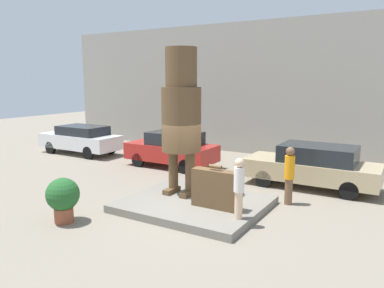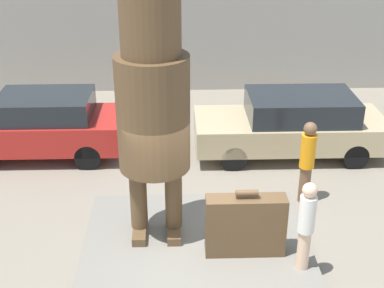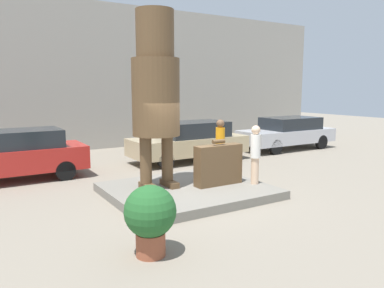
{
  "view_description": "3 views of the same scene",
  "coord_description": "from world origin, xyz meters",
  "px_view_note": "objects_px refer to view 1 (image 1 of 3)",
  "views": [
    {
      "loc": [
        5.57,
        -9.42,
        3.85
      ],
      "look_at": [
        0.05,
        -0.22,
        2.01
      ],
      "focal_mm": 35.0,
      "sensor_mm": 36.0,
      "label": 1
    },
    {
      "loc": [
        -0.35,
        -7.93,
        6.04
      ],
      "look_at": [
        -0.08,
        0.2,
        2.15
      ],
      "focal_mm": 50.0,
      "sensor_mm": 36.0,
      "label": 2
    },
    {
      "loc": [
        -5.05,
        -8.46,
        2.86
      ],
      "look_at": [
        0.11,
        -0.04,
        1.39
      ],
      "focal_mm": 35.0,
      "sensor_mm": 36.0,
      "label": 3
    }
  ],
  "objects_px": {
    "parked_car_red": "(172,149)",
    "worker_hivis": "(289,173)",
    "parked_car_tan": "(313,166)",
    "parked_car_white": "(81,139)",
    "tourist": "(239,186)",
    "giant_suitcase": "(215,189)",
    "planter_pot": "(63,197)",
    "statue_figure": "(181,110)"
  },
  "relations": [
    {
      "from": "parked_car_red",
      "to": "worker_hivis",
      "type": "height_order",
      "value": "worker_hivis"
    },
    {
      "from": "tourist",
      "to": "planter_pot",
      "type": "xyz_separation_m",
      "value": [
        -4.22,
        -2.17,
        -0.4
      ]
    },
    {
      "from": "tourist",
      "to": "parked_car_tan",
      "type": "height_order",
      "value": "tourist"
    },
    {
      "from": "statue_figure",
      "to": "worker_hivis",
      "type": "xyz_separation_m",
      "value": [
        3.08,
        1.38,
        -1.92
      ]
    },
    {
      "from": "giant_suitcase",
      "to": "planter_pot",
      "type": "xyz_separation_m",
      "value": [
        -3.29,
        -2.62,
        -0.07
      ]
    },
    {
      "from": "parked_car_white",
      "to": "planter_pot",
      "type": "xyz_separation_m",
      "value": [
        6.99,
        -7.07,
        -0.08
      ]
    },
    {
      "from": "parked_car_white",
      "to": "parked_car_red",
      "type": "relative_size",
      "value": 1.11
    },
    {
      "from": "parked_car_red",
      "to": "parked_car_white",
      "type": "bearing_deg",
      "value": -0.05
    },
    {
      "from": "parked_car_white",
      "to": "parked_car_tan",
      "type": "height_order",
      "value": "parked_car_tan"
    },
    {
      "from": "statue_figure",
      "to": "tourist",
      "type": "distance_m",
      "value": 3.26
    },
    {
      "from": "giant_suitcase",
      "to": "planter_pot",
      "type": "distance_m",
      "value": 4.21
    },
    {
      "from": "parked_car_white",
      "to": "parked_car_red",
      "type": "height_order",
      "value": "parked_car_red"
    },
    {
      "from": "tourist",
      "to": "worker_hivis",
      "type": "height_order",
      "value": "tourist"
    },
    {
      "from": "statue_figure",
      "to": "parked_car_red",
      "type": "height_order",
      "value": "statue_figure"
    },
    {
      "from": "parked_car_tan",
      "to": "statue_figure",
      "type": "bearing_deg",
      "value": 48.34
    },
    {
      "from": "giant_suitcase",
      "to": "statue_figure",
      "type": "bearing_deg",
      "value": 157.34
    },
    {
      "from": "statue_figure",
      "to": "tourist",
      "type": "xyz_separation_m",
      "value": [
        2.48,
        -1.1,
        -1.8
      ]
    },
    {
      "from": "parked_car_white",
      "to": "parked_car_tan",
      "type": "bearing_deg",
      "value": 179.35
    },
    {
      "from": "parked_car_red",
      "to": "planter_pot",
      "type": "bearing_deg",
      "value": 99.55
    },
    {
      "from": "giant_suitcase",
      "to": "parked_car_red",
      "type": "xyz_separation_m",
      "value": [
        -4.48,
        4.45,
        0.04
      ]
    },
    {
      "from": "giant_suitcase",
      "to": "tourist",
      "type": "height_order",
      "value": "tourist"
    },
    {
      "from": "planter_pot",
      "to": "worker_hivis",
      "type": "distance_m",
      "value": 6.7
    },
    {
      "from": "planter_pot",
      "to": "parked_car_white",
      "type": "bearing_deg",
      "value": 134.66
    },
    {
      "from": "worker_hivis",
      "to": "planter_pot",
      "type": "bearing_deg",
      "value": -135.96
    },
    {
      "from": "giant_suitcase",
      "to": "parked_car_tan",
      "type": "bearing_deg",
      "value": 68.46
    },
    {
      "from": "parked_car_red",
      "to": "planter_pot",
      "type": "height_order",
      "value": "parked_car_red"
    },
    {
      "from": "parked_car_red",
      "to": "parked_car_tan",
      "type": "height_order",
      "value": "parked_car_red"
    },
    {
      "from": "giant_suitcase",
      "to": "tourist",
      "type": "relative_size",
      "value": 0.85
    },
    {
      "from": "planter_pot",
      "to": "worker_hivis",
      "type": "bearing_deg",
      "value": 44.04
    },
    {
      "from": "planter_pot",
      "to": "parked_car_tan",
      "type": "bearing_deg",
      "value": 54.25
    },
    {
      "from": "tourist",
      "to": "giant_suitcase",
      "type": "bearing_deg",
      "value": 154.02
    },
    {
      "from": "giant_suitcase",
      "to": "parked_car_tan",
      "type": "xyz_separation_m",
      "value": [
        1.7,
        4.31,
        0.03
      ]
    },
    {
      "from": "statue_figure",
      "to": "worker_hivis",
      "type": "distance_m",
      "value": 3.89
    },
    {
      "from": "parked_car_tan",
      "to": "parked_car_white",
      "type": "bearing_deg",
      "value": -0.65
    },
    {
      "from": "statue_figure",
      "to": "parked_car_tan",
      "type": "bearing_deg",
      "value": 48.34
    },
    {
      "from": "parked_car_white",
      "to": "worker_hivis",
      "type": "relative_size",
      "value": 2.47
    },
    {
      "from": "parked_car_white",
      "to": "parked_car_red",
      "type": "bearing_deg",
      "value": 179.95
    },
    {
      "from": "statue_figure",
      "to": "giant_suitcase",
      "type": "distance_m",
      "value": 2.72
    },
    {
      "from": "parked_car_tan",
      "to": "parked_car_red",
      "type": "bearing_deg",
      "value": -1.21
    },
    {
      "from": "parked_car_tan",
      "to": "worker_hivis",
      "type": "distance_m",
      "value": 2.3
    },
    {
      "from": "tourist",
      "to": "planter_pot",
      "type": "distance_m",
      "value": 4.76
    },
    {
      "from": "parked_car_red",
      "to": "parked_car_tan",
      "type": "relative_size",
      "value": 0.87
    }
  ]
}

